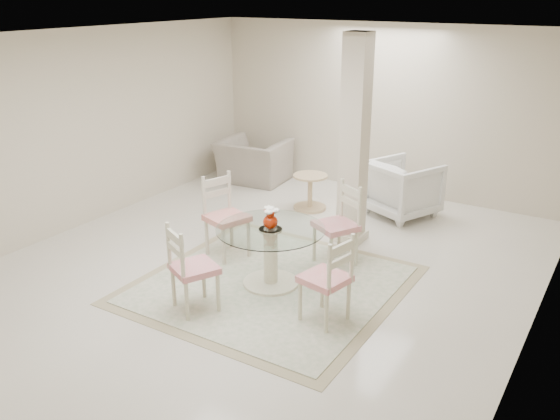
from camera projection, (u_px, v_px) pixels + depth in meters
The scene contains 13 objects.
ground at pixel (267, 266), 7.21m from camera, with size 7.00×7.00×0.00m, color silver.
room_shell at pixel (265, 115), 6.56m from camera, with size 6.02×7.02×2.71m.
column at pixel (354, 141), 7.53m from camera, with size 0.30×0.30×2.70m, color beige.
area_rug at pixel (271, 284), 6.76m from camera, with size 2.80×2.80×0.02m.
dining_table at pixel (271, 257), 6.64m from camera, with size 1.21×1.21×0.70m.
red_vase at pixel (270, 218), 6.47m from camera, with size 0.19×0.18×0.25m.
dining_chair_east at pixel (330, 273), 5.80m from camera, with size 0.50×0.50×1.06m.
dining_chair_north at pixel (341, 218), 7.10m from camera, with size 0.61×0.61×1.11m.
dining_chair_west at pixel (223, 210), 7.33m from camera, with size 0.58×0.58×1.14m.
dining_chair_south at pixel (188, 263), 6.02m from camera, with size 0.57×0.57×1.06m.
recliner_taupe at pixel (254, 161), 10.29m from camera, with size 1.13×0.99×0.73m, color gray.
armchair_white at pixel (402, 188), 8.73m from camera, with size 0.89×0.91×0.83m, color silver.
side_table at pixel (310, 193), 9.02m from camera, with size 0.52×0.52×0.54m.
Camera 1 is at (3.57, -5.46, 3.17)m, focal length 38.00 mm.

